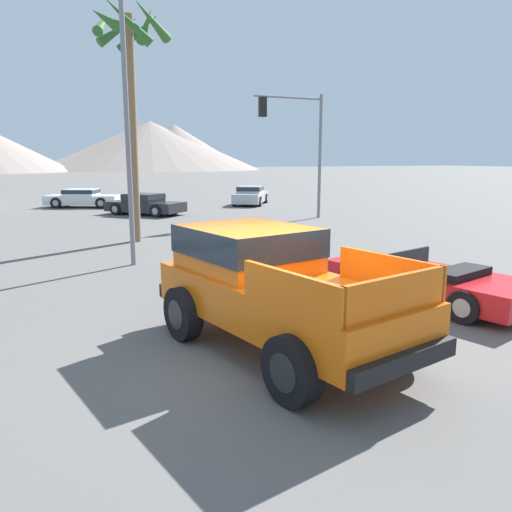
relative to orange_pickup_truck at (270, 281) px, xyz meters
name	(u,v)px	position (x,y,z in m)	size (l,w,h in m)	color
ground_plane	(272,354)	(-0.11, -0.34, -1.09)	(320.00, 320.00, 0.00)	#5B5956
orange_pickup_truck	(270,281)	(0.00, 0.00, 0.00)	(3.01, 5.15, 1.91)	orange
red_convertible_car	(427,281)	(4.28, 1.07, -0.67)	(2.85, 4.69, 1.03)	red
parked_car_silver	(251,195)	(9.82, 23.67, -0.47)	(3.75, 4.46, 1.23)	#B7BABF
parked_car_white	(83,198)	(-0.59, 26.22, -0.50)	(4.83, 3.55, 1.14)	white
parked_car_dark	(145,204)	(2.12, 20.39, -0.51)	(4.16, 4.36, 1.14)	#232328
traffic_light_main	(297,132)	(8.76, 15.39, 3.20)	(3.74, 0.38, 6.18)	slate
street_lamp_post	(125,78)	(-0.87, 7.36, 4.07)	(0.90, 0.24, 8.73)	slate
palm_tree_tall	(129,67)	(0.01, 11.44, 5.04)	(2.82, 2.99, 8.24)	brown
distant_mountain_range	(14,146)	(-6.99, 124.88, 4.77)	(143.26, 81.11, 13.00)	gray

